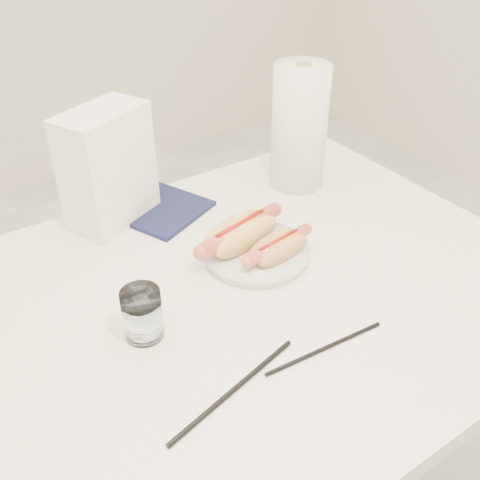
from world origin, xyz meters
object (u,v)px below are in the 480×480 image
hotdog_left (240,233)px  paper_towel_roll (299,127)px  water_glass (142,314)px  table (212,327)px  napkin_box (108,168)px  plate (256,254)px  hotdog_right (278,248)px

hotdog_left → paper_towel_roll: bearing=18.1°
hotdog_left → water_glass: size_ratio=2.32×
table → napkin_box: size_ratio=5.13×
table → napkin_box: bearing=95.1°
plate → water_glass: (-0.26, -0.07, 0.03)m
table → napkin_box: 0.38m
table → paper_towel_roll: paper_towel_roll is taller
hotdog_left → paper_towel_roll: 0.31m
plate → hotdog_right: (0.02, -0.04, 0.03)m
water_glass → paper_towel_roll: paper_towel_roll is taller
water_glass → hotdog_left: bearing=22.1°
table → hotdog_left: bearing=37.2°
table → hotdog_left: (0.12, 0.09, 0.10)m
hotdog_left → water_glass: bearing=-170.5°
hotdog_right → plate: bearing=111.0°
table → water_glass: (-0.13, -0.01, 0.10)m
paper_towel_roll → table: bearing=-147.1°
plate → hotdog_left: 0.05m
napkin_box → plate: bearing=-83.1°
plate → hotdog_left: size_ratio=0.97×
hotdog_left → hotdog_right: size_ratio=1.30×
plate → hotdog_right: 0.05m
water_glass → paper_towel_roll: 0.57m
table → plate: 0.16m
hotdog_right → hotdog_left: bearing=109.3°
hotdog_right → paper_towel_roll: 0.33m
napkin_box → paper_towel_roll: 0.42m
plate → paper_towel_roll: size_ratio=0.71×
paper_towel_roll → plate: bearing=-142.7°
hotdog_right → paper_towel_roll: paper_towel_roll is taller
water_glass → plate: bearing=14.6°
hotdog_left → napkin_box: size_ratio=0.84×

